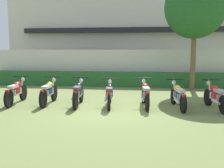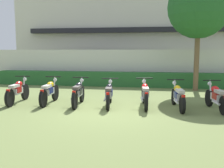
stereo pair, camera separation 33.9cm
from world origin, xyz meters
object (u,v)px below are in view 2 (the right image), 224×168
(tree_near_inspector, at_px, (199,8))
(motorcycle_in_row_5, at_px, (178,96))
(motorcycle_in_row_0, at_px, (18,91))
(motorcycle_in_row_4, at_px, (145,94))
(parked_car, at_px, (95,65))
(motorcycle_in_row_3, at_px, (109,94))
(motorcycle_in_row_6, at_px, (216,97))
(motorcycle_in_row_1, at_px, (49,91))
(motorcycle_in_row_2, at_px, (78,93))

(tree_near_inspector, relative_size, motorcycle_in_row_5, 2.83)
(tree_near_inspector, height_order, motorcycle_in_row_5, tree_near_inspector)
(motorcycle_in_row_0, distance_m, motorcycle_in_row_4, 4.67)
(parked_car, bearing_deg, motorcycle_in_row_3, -78.86)
(tree_near_inspector, xyz_separation_m, motorcycle_in_row_6, (-0.02, -4.24, -3.48))
(parked_car, height_order, motorcycle_in_row_4, parked_car)
(motorcycle_in_row_0, bearing_deg, motorcycle_in_row_1, -91.94)
(motorcycle_in_row_1, xyz_separation_m, motorcycle_in_row_5, (4.56, -0.13, -0.01))
(motorcycle_in_row_3, distance_m, motorcycle_in_row_6, 3.54)
(motorcycle_in_row_4, bearing_deg, motorcycle_in_row_5, -100.97)
(parked_car, relative_size, motorcycle_in_row_2, 2.45)
(motorcycle_in_row_1, bearing_deg, motorcycle_in_row_3, -94.79)
(motorcycle_in_row_6, bearing_deg, motorcycle_in_row_3, 80.05)
(motorcycle_in_row_1, height_order, motorcycle_in_row_3, motorcycle_in_row_1)
(parked_car, xyz_separation_m, motorcycle_in_row_4, (3.60, -8.27, -0.48))
(parked_car, distance_m, motorcycle_in_row_3, 8.66)
(parked_car, height_order, motorcycle_in_row_5, parked_car)
(motorcycle_in_row_1, bearing_deg, motorcycle_in_row_4, -93.46)
(tree_near_inspector, bearing_deg, motorcycle_in_row_6, -90.29)
(motorcycle_in_row_1, height_order, motorcycle_in_row_5, motorcycle_in_row_1)
(motorcycle_in_row_1, bearing_deg, motorcycle_in_row_5, -94.75)
(parked_car, bearing_deg, motorcycle_in_row_0, -102.00)
(motorcycle_in_row_4, bearing_deg, motorcycle_in_row_2, 87.03)
(motorcycle_in_row_0, height_order, motorcycle_in_row_6, motorcycle_in_row_0)
(parked_car, xyz_separation_m, motorcycle_in_row_2, (1.27, -8.37, -0.48))
(tree_near_inspector, distance_m, motorcycle_in_row_3, 6.47)
(tree_near_inspector, distance_m, motorcycle_in_row_2, 7.15)
(motorcycle_in_row_1, bearing_deg, motorcycle_in_row_0, 90.62)
(motorcycle_in_row_2, distance_m, motorcycle_in_row_5, 3.43)
(motorcycle_in_row_1, distance_m, motorcycle_in_row_3, 2.23)
(parked_car, relative_size, tree_near_inspector, 0.86)
(motorcycle_in_row_0, relative_size, motorcycle_in_row_1, 1.04)
(parked_car, xyz_separation_m, motorcycle_in_row_5, (4.70, -8.38, -0.50))
(tree_near_inspector, xyz_separation_m, motorcycle_in_row_1, (-5.78, -4.06, -3.47))
(motorcycle_in_row_3, bearing_deg, motorcycle_in_row_0, 84.19)
(motorcycle_in_row_4, relative_size, motorcycle_in_row_6, 1.05)
(tree_near_inspector, height_order, motorcycle_in_row_1, tree_near_inspector)
(tree_near_inspector, bearing_deg, motorcycle_in_row_4, -119.55)
(motorcycle_in_row_2, distance_m, motorcycle_in_row_6, 4.63)
(motorcycle_in_row_3, bearing_deg, motorcycle_in_row_2, 86.54)
(parked_car, xyz_separation_m, motorcycle_in_row_3, (2.36, -8.32, -0.50))
(motorcycle_in_row_1, xyz_separation_m, motorcycle_in_row_4, (3.46, -0.02, 0.00))
(tree_near_inspector, bearing_deg, motorcycle_in_row_5, -106.24)
(motorcycle_in_row_0, distance_m, motorcycle_in_row_6, 6.96)
(motorcycle_in_row_4, bearing_deg, motorcycle_in_row_1, 84.39)
(tree_near_inspector, relative_size, motorcycle_in_row_4, 2.80)
(motorcycle_in_row_2, bearing_deg, motorcycle_in_row_1, 79.15)
(motorcycle_in_row_2, distance_m, motorcycle_in_row_4, 2.34)
(motorcycle_in_row_5, relative_size, motorcycle_in_row_6, 1.04)
(motorcycle_in_row_5, bearing_deg, tree_near_inspector, -22.64)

